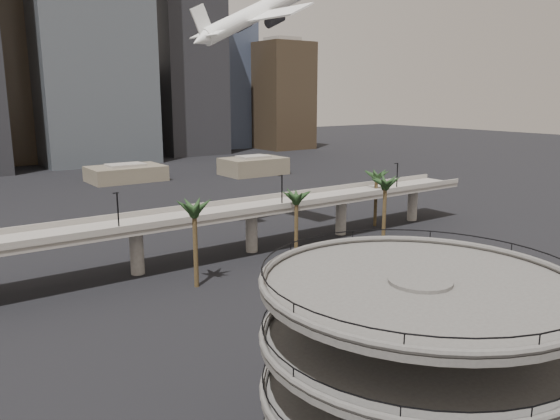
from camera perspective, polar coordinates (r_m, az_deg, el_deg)
ground at (r=57.27m, az=19.21°, el=-18.73°), size 700.00×700.00×0.00m
parking_ramp at (r=41.26m, az=13.98°, el=-15.52°), size 22.20×22.20×17.35m
overpass at (r=94.50m, az=-8.63°, el=-1.13°), size 130.00×9.30×14.70m
palm_trees at (r=99.18m, az=4.44°, el=1.93°), size 54.40×18.40×14.00m
low_buildings at (r=178.14m, az=-19.51°, el=3.04°), size 135.00×27.50×6.80m
skyline at (r=251.12m, az=-23.29°, el=14.21°), size 269.00×86.00×115.52m
airborne_jet at (r=114.42m, az=-2.48°, el=19.83°), size 30.98×28.55×16.33m
car_a at (r=60.11m, az=8.66°, el=-15.83°), size 4.48×3.48×1.43m
car_b at (r=73.65m, az=4.85°, el=-10.23°), size 5.10×2.42×1.62m
car_c at (r=85.69m, az=25.26°, el=-8.23°), size 4.90×3.88×1.33m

